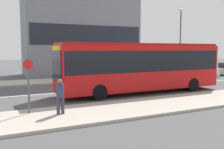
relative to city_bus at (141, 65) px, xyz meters
name	(u,v)px	position (x,y,z in m)	size (l,w,h in m)	color
ground_plane	(97,90)	(-2.37, 2.31, -1.97)	(120.00, 120.00, 0.00)	#4F4F51
sidewalk_near	(143,107)	(-2.37, -3.94, -1.90)	(44.00, 3.50, 0.13)	#B2A899
sidewalk_far	(73,80)	(-2.37, 8.56, -1.90)	(44.00, 3.50, 0.13)	#B2A899
lane_centerline	(97,90)	(-2.37, 2.31, -1.96)	(41.80, 0.16, 0.01)	silver
apartment_block_left_tower	(81,5)	(0.63, 14.51, 6.38)	(13.45, 5.49, 16.70)	gray
city_bus	(141,65)	(0.00, 0.00, 0.00)	(11.86, 2.57, 3.43)	red
parked_car_0	(198,72)	(10.84, 5.54, -1.37)	(4.56, 1.73, 1.25)	silver
pedestrian_near_stop	(60,94)	(-6.66, -3.76, -0.95)	(0.35, 0.34, 1.58)	#383347
bus_stop_sign	(28,81)	(-7.90, -3.02, -0.37)	(0.44, 0.12, 2.49)	#4C4C51
street_lamp	(180,35)	(9.99, 7.58, 2.65)	(0.36, 0.36, 7.43)	#4C4C51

